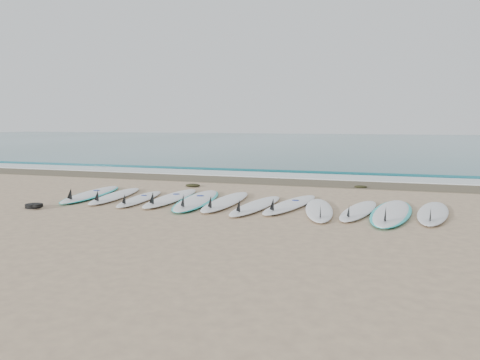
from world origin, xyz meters
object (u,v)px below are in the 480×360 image
(surfboard_6, at_px, (255,205))
(surfboard_11, at_px, (433,213))
(leash_coil, at_px, (34,206))
(surfboard_0, at_px, (91,194))

(surfboard_6, distance_m, surfboard_11, 3.38)
(leash_coil, bearing_deg, surfboard_6, 17.56)
(surfboard_0, bearing_deg, surfboard_11, -9.84)
(surfboard_6, distance_m, leash_coil, 4.49)
(surfboard_0, relative_size, surfboard_6, 1.10)
(surfboard_0, height_order, surfboard_6, surfboard_0)
(surfboard_6, bearing_deg, leash_coil, -157.31)
(surfboard_0, relative_size, leash_coil, 6.14)
(surfboard_11, bearing_deg, surfboard_6, -167.89)
(surfboard_0, xyz_separation_m, surfboard_6, (4.11, -0.30, 0.00))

